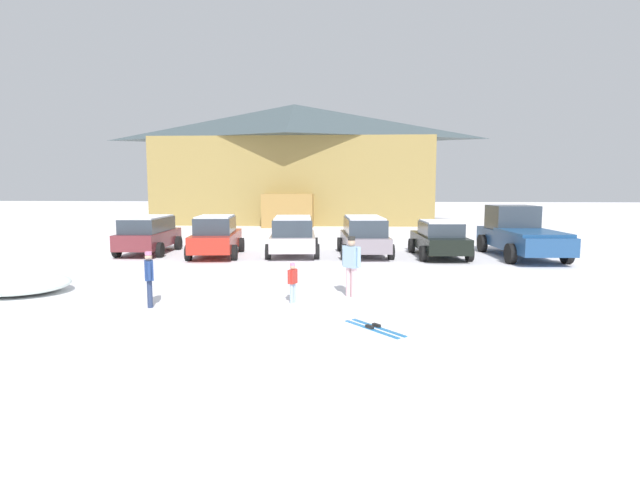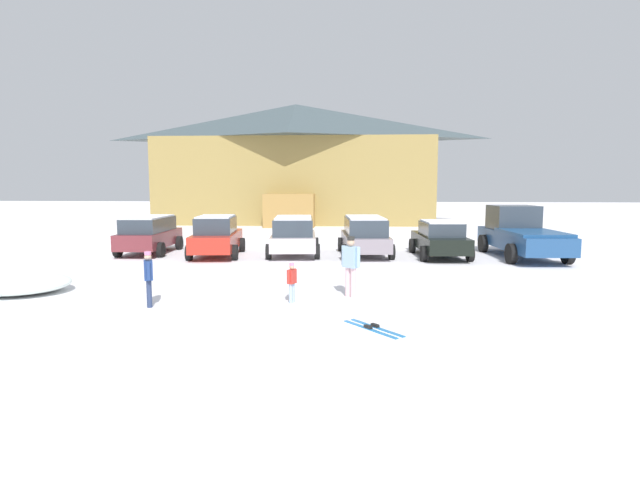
% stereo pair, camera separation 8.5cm
% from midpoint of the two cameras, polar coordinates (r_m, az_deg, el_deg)
% --- Properties ---
extents(ground, '(160.00, 160.00, 0.00)m').
position_cam_midpoint_polar(ground, '(10.01, -9.96, -11.57)').
color(ground, white).
extents(ski_lodge, '(21.92, 9.77, 9.41)m').
position_cam_midpoint_polar(ski_lodge, '(40.55, -2.70, 8.76)').
color(ski_lodge, olive).
rests_on(ski_lodge, ground).
extents(parked_maroon_van, '(2.20, 4.17, 1.66)m').
position_cam_midpoint_polar(parked_maroon_van, '(23.51, -18.82, 0.72)').
color(parked_maroon_van, maroon).
rests_on(parked_maroon_van, ground).
extents(parked_red_sedan, '(2.41, 4.36, 1.75)m').
position_cam_midpoint_polar(parked_red_sedan, '(21.82, -11.62, 0.46)').
color(parked_red_sedan, '#B22A1E').
rests_on(parked_red_sedan, ground).
extents(parked_silver_wagon, '(2.52, 4.18, 1.68)m').
position_cam_midpoint_polar(parked_silver_wagon, '(21.66, -2.93, 0.62)').
color(parked_silver_wagon, beige).
rests_on(parked_silver_wagon, ground).
extents(parked_grey_wagon, '(2.45, 4.45, 1.69)m').
position_cam_midpoint_polar(parked_grey_wagon, '(21.69, 5.25, 0.62)').
color(parked_grey_wagon, gray).
rests_on(parked_grey_wagon, ground).
extents(parked_black_sedan, '(2.27, 4.31, 1.55)m').
position_cam_midpoint_polar(parked_black_sedan, '(21.70, 13.66, 0.17)').
color(parked_black_sedan, black).
rests_on(parked_black_sedan, ground).
extents(pickup_truck, '(2.71, 5.85, 2.15)m').
position_cam_midpoint_polar(pickup_truck, '(22.84, 22.01, 0.69)').
color(pickup_truck, navy).
rests_on(pickup_truck, ground).
extents(skier_child_in_red_jacket, '(0.24, 0.36, 1.05)m').
position_cam_midpoint_polar(skier_child_in_red_jacket, '(12.97, -3.05, -4.64)').
color(skier_child_in_red_jacket, '#9BB3CD').
rests_on(skier_child_in_red_jacket, ground).
extents(skier_adult_in_blue_parka, '(0.51, 0.44, 1.67)m').
position_cam_midpoint_polar(skier_adult_in_blue_parka, '(13.59, 3.71, -2.64)').
color(skier_adult_in_blue_parka, beige).
rests_on(skier_adult_in_blue_parka, ground).
extents(skier_teen_in_navy_coat, '(0.32, 0.48, 1.41)m').
position_cam_midpoint_polar(skier_teen_in_navy_coat, '(13.21, -18.83, -3.88)').
color(skier_teen_in_navy_coat, navy).
rests_on(skier_teen_in_navy_coat, ground).
extents(pair_of_skis, '(1.28, 1.44, 0.08)m').
position_cam_midpoint_polar(pair_of_skis, '(10.87, 6.27, -9.95)').
color(pair_of_skis, '#226FB3').
rests_on(pair_of_skis, ground).
extents(plowed_snow_pile, '(3.08, 2.46, 0.54)m').
position_cam_midpoint_polar(plowed_snow_pile, '(16.66, -31.37, -4.24)').
color(plowed_snow_pile, white).
rests_on(plowed_snow_pile, ground).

